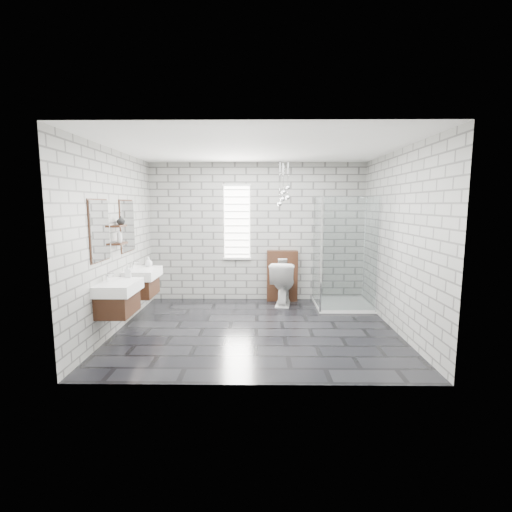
{
  "coord_description": "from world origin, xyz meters",
  "views": [
    {
      "loc": [
        0.06,
        -5.5,
        1.9
      ],
      "look_at": [
        -0.01,
        0.35,
        1.08
      ],
      "focal_mm": 26.0,
      "sensor_mm": 36.0,
      "label": 1
    }
  ],
  "objects_px": {
    "shower_enclosure": "(339,281)",
    "toilet": "(283,283)",
    "vanity_left": "(116,289)",
    "cistern_panel": "(282,276)",
    "vanity_right": "(140,274)"
  },
  "relations": [
    {
      "from": "vanity_right",
      "to": "shower_enclosure",
      "type": "bearing_deg",
      "value": 12.14
    },
    {
      "from": "vanity_right",
      "to": "cistern_panel",
      "type": "bearing_deg",
      "value": 27.53
    },
    {
      "from": "vanity_right",
      "to": "shower_enclosure",
      "type": "relative_size",
      "value": 0.77
    },
    {
      "from": "shower_enclosure",
      "to": "toilet",
      "type": "distance_m",
      "value": 1.05
    },
    {
      "from": "vanity_right",
      "to": "shower_enclosure",
      "type": "height_order",
      "value": "shower_enclosure"
    },
    {
      "from": "cistern_panel",
      "to": "shower_enclosure",
      "type": "xyz_separation_m",
      "value": [
        1.01,
        -0.52,
        0.0
      ]
    },
    {
      "from": "shower_enclosure",
      "to": "vanity_left",
      "type": "bearing_deg",
      "value": -152.56
    },
    {
      "from": "vanity_left",
      "to": "shower_enclosure",
      "type": "xyz_separation_m",
      "value": [
        3.41,
        1.77,
        -0.25
      ]
    },
    {
      "from": "vanity_right",
      "to": "vanity_left",
      "type": "bearing_deg",
      "value": -90.0
    },
    {
      "from": "vanity_right",
      "to": "cistern_panel",
      "type": "relative_size",
      "value": 1.57
    },
    {
      "from": "cistern_panel",
      "to": "vanity_left",
      "type": "bearing_deg",
      "value": -136.37
    },
    {
      "from": "toilet",
      "to": "vanity_left",
      "type": "bearing_deg",
      "value": 48.18
    },
    {
      "from": "shower_enclosure",
      "to": "toilet",
      "type": "xyz_separation_m",
      "value": [
        -1.01,
        0.27,
        -0.09
      ]
    },
    {
      "from": "vanity_right",
      "to": "cistern_panel",
      "type": "height_order",
      "value": "vanity_right"
    },
    {
      "from": "toilet",
      "to": "vanity_right",
      "type": "bearing_deg",
      "value": 30.48
    }
  ]
}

